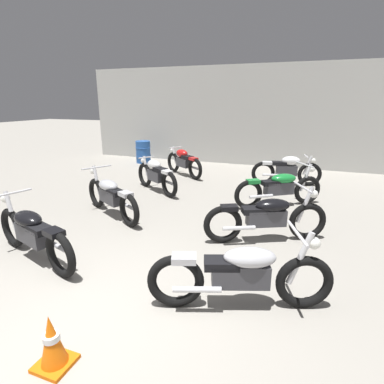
% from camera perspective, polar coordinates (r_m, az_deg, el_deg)
% --- Properties ---
extents(ground_plane, '(60.00, 60.00, 0.00)m').
position_cam_1_polar(ground_plane, '(3.87, -20.39, -22.32)').
color(ground_plane, gray).
extents(back_wall, '(13.11, 0.24, 3.60)m').
position_cam_1_polar(back_wall, '(11.89, 10.56, 13.61)').
color(back_wall, '#B2B2AD').
rests_on(back_wall, ground).
extents(motorcycle_left_row_0, '(2.10, 0.89, 0.97)m').
position_cam_1_polar(motorcycle_left_row_0, '(5.27, -27.38, -6.67)').
color(motorcycle_left_row_0, black).
rests_on(motorcycle_left_row_0, ground).
extents(motorcycle_left_row_1, '(1.95, 1.17, 0.97)m').
position_cam_1_polar(motorcycle_left_row_1, '(6.68, -14.77, -0.60)').
color(motorcycle_left_row_1, black).
rests_on(motorcycle_left_row_1, ground).
extents(motorcycle_left_row_2, '(1.71, 1.16, 0.88)m').
position_cam_1_polar(motorcycle_left_row_2, '(8.29, -6.66, 3.20)').
color(motorcycle_left_row_2, black).
rests_on(motorcycle_left_row_2, ground).
extents(motorcycle_left_row_3, '(1.68, 1.22, 0.88)m').
position_cam_1_polar(motorcycle_left_row_3, '(10.02, -1.58, 5.64)').
color(motorcycle_left_row_3, black).
rests_on(motorcycle_left_row_3, ground).
extents(motorcycle_right_row_0, '(2.08, 0.96, 0.97)m').
position_cam_1_polar(motorcycle_right_row_0, '(3.73, 9.13, -14.57)').
color(motorcycle_right_row_0, black).
rests_on(motorcycle_right_row_0, ground).
extents(motorcycle_right_row_1, '(2.00, 1.11, 0.97)m').
position_cam_1_polar(motorcycle_right_row_1, '(5.46, 13.68, -4.44)').
color(motorcycle_right_row_1, black).
rests_on(motorcycle_right_row_1, ground).
extents(motorcycle_right_row_2, '(1.84, 1.33, 0.97)m').
position_cam_1_polar(motorcycle_right_row_2, '(7.34, 15.87, 0.83)').
color(motorcycle_right_row_2, black).
rests_on(motorcycle_right_row_2, ground).
extents(motorcycle_right_row_3, '(1.94, 0.67, 0.88)m').
position_cam_1_polar(motorcycle_right_row_3, '(9.27, 17.13, 3.99)').
color(motorcycle_right_row_3, black).
rests_on(motorcycle_right_row_3, ground).
extents(oil_drum, '(0.59, 0.59, 0.85)m').
position_cam_1_polar(oil_drum, '(12.31, -9.01, 7.34)').
color(oil_drum, '#23519E').
rests_on(oil_drum, ground).
extents(traffic_cone, '(0.32, 0.32, 0.54)m').
position_cam_1_polar(traffic_cone, '(3.36, -24.45, -23.98)').
color(traffic_cone, orange).
rests_on(traffic_cone, ground).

